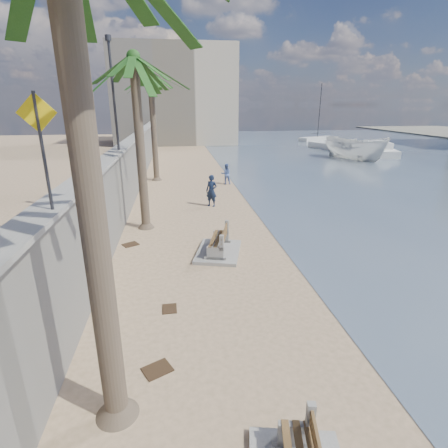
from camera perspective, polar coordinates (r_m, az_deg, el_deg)
ground_plane at (r=8.75m, az=10.35°, el=-22.57°), size 140.00×140.00×0.00m
seawall at (r=26.63m, az=-14.18°, el=9.69°), size 0.45×70.00×3.50m
wall_cap at (r=26.42m, az=-14.50°, el=13.54°), size 0.80×70.00×0.12m
end_building at (r=58.19m, az=-8.02°, el=19.95°), size 18.00×12.00×14.00m
bench_far at (r=14.15m, az=-0.93°, el=-3.12°), size 2.24×2.80×1.03m
palm_mid at (r=16.79m, az=-14.56°, el=24.55°), size 5.00×5.00×8.58m
palm_back at (r=28.33m, az=-11.95°, el=22.71°), size 5.00×5.00×8.85m
pedestrian_sign at (r=8.15m, az=-27.77°, el=12.61°), size 0.78×0.07×2.40m
streetlight at (r=18.41m, az=-17.73°, el=20.85°), size 0.28×0.28×5.12m
person_a at (r=20.65m, az=-2.06°, el=5.81°), size 0.94×0.86×2.16m
person_b at (r=26.73m, az=0.33°, el=8.35°), size 0.88×0.70×1.73m
boat_cruiser at (r=41.75m, az=20.64°, el=11.63°), size 3.98×4.01×3.45m
yacht_near at (r=49.07m, az=23.30°, el=11.07°), size 6.43×11.76×1.50m
yacht_far at (r=50.31m, az=17.52°, el=11.88°), size 4.48×8.74×1.50m
sailboat_west at (r=62.98m, az=14.99°, el=13.32°), size 7.24×4.93×9.14m
debris_b at (r=8.78m, az=-10.82°, el=-22.28°), size 0.78×0.72×0.03m
debris_c at (r=15.68m, az=-15.01°, el=-3.24°), size 0.80×0.76×0.03m
debris_d at (r=10.78m, az=-8.88°, el=-13.50°), size 0.44×0.54×0.03m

